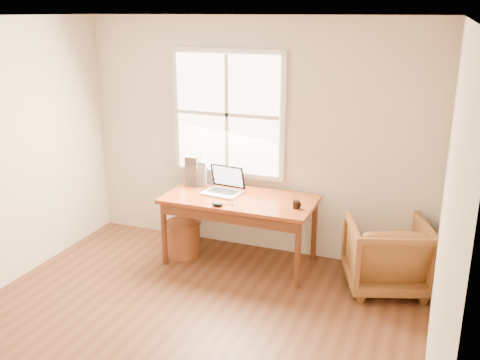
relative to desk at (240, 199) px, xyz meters
The scene contains 11 objects.
room_shell 1.74m from the desk, 90.77° to the right, with size 4.04×4.54×2.64m.
desk is the anchor object (origin of this frame).
armchair 1.59m from the desk, ahead, with size 0.76×0.78×0.71m, color brown.
wicker_stool 0.86m from the desk, behind, with size 0.38×0.38×0.38m, color brown.
laptop 0.28m from the desk, behind, with size 0.42×0.44×0.31m, color silver, non-canonical shape.
mouse 0.35m from the desk, 108.75° to the right, with size 0.12×0.07×0.04m, color black.
coffee_mug 0.65m from the desk, ahead, with size 0.07×0.07×0.08m, color black.
cd_stack_a 0.64m from the desk, 157.13° to the left, with size 0.14×0.13×0.28m, color silver.
cd_stack_b 0.67m from the desk, 162.05° to the left, with size 0.13×0.11×0.20m, color #242428.
cd_stack_c 0.70m from the desk, 162.20° to the left, with size 0.15×0.13×0.34m, color gray.
cd_stack_d 0.60m from the desk, 143.85° to the left, with size 0.14×0.12×0.18m, color silver.
Camera 1 is at (1.93, -3.18, 2.64)m, focal length 40.00 mm.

